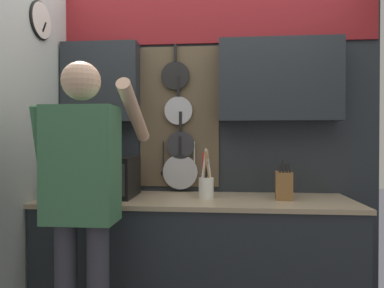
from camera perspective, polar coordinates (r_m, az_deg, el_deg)
base_cabinet_counter at (r=2.50m, az=0.68°, el=-19.12°), size 2.12×0.64×0.88m
back_wall_unit at (r=2.64m, az=1.51°, el=4.40°), size 2.69×0.20×2.48m
side_wall at (r=2.32m, az=-27.71°, el=-0.17°), size 0.07×1.60×2.48m
microwave at (r=2.52m, az=-14.84°, el=-5.31°), size 0.48×0.37×0.28m
knife_block at (r=2.41m, az=15.05°, el=-6.65°), size 0.13×0.16×0.27m
utensil_crock at (r=2.38m, az=2.38°, el=-6.84°), size 0.10×0.10×0.35m
person at (r=1.97m, az=-17.81°, el=-7.07°), size 0.54×0.61×1.71m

